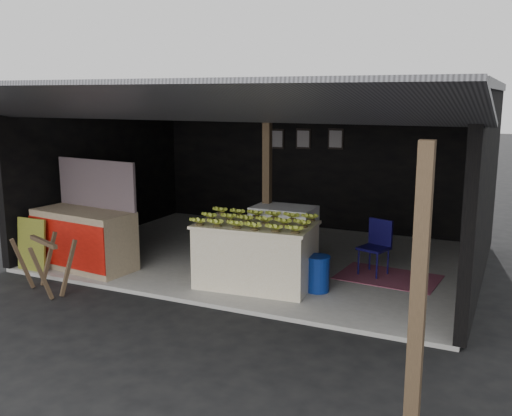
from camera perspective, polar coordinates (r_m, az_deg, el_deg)
The scene contains 13 objects.
ground at distance 7.99m, azimuth -6.53°, elevation -9.58°, with size 80.00×80.00×0.00m, color black.
concrete_slab at distance 10.08m, azimuth 0.91°, elevation -4.88°, with size 7.00×5.00×0.06m, color gray.
shophouse at distance 10.00m, azimuth 1.70°, elevation 7.05°, with size 7.40×7.29×3.02m.
banana_table at distance 8.39m, azimuth -0.01°, elevation -4.66°, with size 1.78×1.18×0.94m.
banana_pile at distance 8.25m, azimuth -0.01°, elevation -0.92°, with size 1.57×0.94×0.19m, color gold, non-canonical shape.
white_crate at distance 9.00m, azimuth 2.77°, elevation -3.19°, with size 0.96×0.66×1.06m.
neighbor_stall at distance 9.64m, azimuth -16.77°, elevation -2.75°, with size 1.76×0.94×1.74m.
green_signboard at distance 9.80m, azimuth -21.53°, elevation -3.41°, with size 0.56×0.04×0.85m, color black.
sawhorse at distance 8.78m, azimuth -20.38°, elevation -4.86°, with size 0.92×0.91×0.80m.
water_barrel at distance 8.25m, azimuth 6.19°, elevation -6.65°, with size 0.33×0.33×0.49m, color navy.
plastic_chair at distance 9.12m, azimuth 12.00°, elevation -3.38°, with size 0.51×0.51×0.86m.
magenta_rug at distance 9.10m, azimuth 13.07°, elevation -6.75°, with size 1.50×1.00×0.01m, color maroon.
picture_frames at distance 12.00m, azimuth 4.91°, elevation 6.90°, with size 1.62×0.04×0.46m.
Camera 1 is at (3.95, -6.35, 2.83)m, focal length 40.00 mm.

